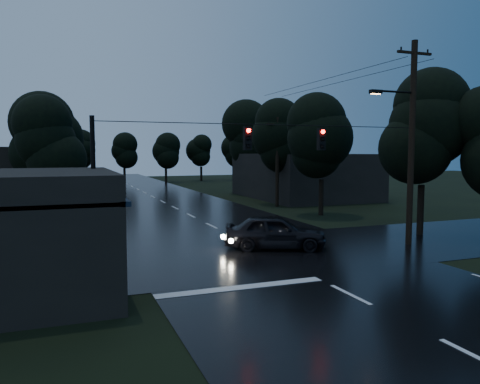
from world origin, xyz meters
TOP-DOWN VIEW (x-y plane):
  - ground at (0.00, 0.00)m, footprint 160.00×160.00m
  - main_road at (0.00, 30.00)m, footprint 12.00×120.00m
  - cross_street at (0.00, 12.00)m, footprint 60.00×9.00m
  - building_far_right at (14.00, 34.00)m, footprint 10.00×14.00m
  - utility_pole_main at (7.41, 11.00)m, footprint 3.50×0.30m
  - utility_pole_far at (8.30, 28.00)m, footprint 2.00×0.30m
  - anchor_pole_left at (-7.50, 11.00)m, footprint 0.18×0.18m
  - span_signals at (0.56, 10.99)m, footprint 15.00×0.37m
  - tree_corner_near at (10.00, 13.00)m, footprint 4.48×4.48m
  - tree_left_a at (-9.00, 22.00)m, footprint 3.92×3.92m
  - tree_left_b at (-9.60, 30.00)m, footprint 4.20×4.20m
  - tree_left_c at (-10.20, 40.00)m, footprint 4.48×4.48m
  - tree_right_a at (9.00, 22.00)m, footprint 4.20×4.20m
  - tree_right_b at (9.60, 30.00)m, footprint 4.48×4.48m
  - tree_right_c at (10.20, 40.00)m, footprint 4.76×4.76m
  - car at (0.82, 12.44)m, footprint 5.19×3.67m

SIDE VIEW (x-z plane):
  - ground at x=0.00m, z-range 0.00..0.00m
  - main_road at x=0.00m, z-range -0.01..0.01m
  - cross_street at x=0.00m, z-range -0.01..0.01m
  - car at x=0.82m, z-range 0.00..1.64m
  - building_far_right at x=14.00m, z-range 0.00..4.40m
  - anchor_pole_left at x=-7.50m, z-range 0.00..6.00m
  - utility_pole_far at x=8.30m, z-range 0.13..7.63m
  - tree_left_a at x=-9.00m, z-range 1.11..9.37m
  - span_signals at x=0.56m, z-range 4.69..5.80m
  - utility_pole_main at x=7.41m, z-range 0.26..10.26m
  - tree_left_b at x=-9.60m, z-range 1.19..10.04m
  - tree_right_a at x=9.00m, z-range 1.19..10.04m
  - tree_corner_near at x=10.00m, z-range 1.27..10.71m
  - tree_left_c at x=-10.20m, z-range 1.27..10.71m
  - tree_right_b at x=9.60m, z-range 1.27..10.71m
  - tree_right_c at x=10.20m, z-range 1.35..11.38m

